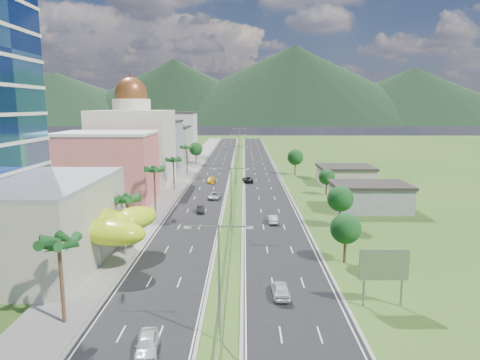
{
  "coord_description": "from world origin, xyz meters",
  "views": [
    {
      "loc": [
        2.21,
        -60.97,
        21.16
      ],
      "look_at": [
        1.42,
        20.6,
        7.0
      ],
      "focal_mm": 32.0,
      "sensor_mm": 36.0,
      "label": 1
    }
  ],
  "objects": [
    {
      "name": "car_white_near_right",
      "position": [
        6.33,
        -15.79,
        0.85
      ],
      "size": [
        2.08,
        4.82,
        1.62
      ],
      "primitive_type": "imported",
      "rotation": [
        0.0,
        0.0,
        3.18
      ],
      "color": "silver",
      "rests_on": "road_right"
    },
    {
      "name": "palm_tree_c",
      "position": [
        -15.5,
        22.0,
        8.5
      ],
      "size": [
        3.6,
        3.6,
        9.6
      ],
      "color": "#47301C",
      "rests_on": "ground"
    },
    {
      "name": "road_right",
      "position": [
        7.5,
        90.0,
        0.02
      ],
      "size": [
        11.0,
        260.0,
        0.04
      ],
      "primitive_type": "cube",
      "color": "black",
      "rests_on": "ground"
    },
    {
      "name": "leafy_tree_rc",
      "position": [
        22.0,
        40.0,
        4.37
      ],
      "size": [
        3.85,
        3.85,
        6.33
      ],
      "color": "#47301C",
      "rests_on": "ground"
    },
    {
      "name": "sidewalk_left",
      "position": [
        -17.0,
        90.0,
        0.06
      ],
      "size": [
        7.0,
        260.0,
        0.12
      ],
      "primitive_type": "cube",
      "color": "gray",
      "rests_on": "ground"
    },
    {
      "name": "palm_tree_d",
      "position": [
        -15.5,
        45.0,
        7.54
      ],
      "size": [
        3.6,
        3.6,
        8.6
      ],
      "color": "#47301C",
      "rests_on": "ground"
    },
    {
      "name": "car_silver_right",
      "position": [
        7.43,
        14.83,
        0.79
      ],
      "size": [
        1.76,
        4.59,
        1.49
      ],
      "primitive_type": "imported",
      "rotation": [
        0.0,
        0.0,
        3.18
      ],
      "color": "#A7A9AF",
      "rests_on": "road_right"
    },
    {
      "name": "median_guardrail",
      "position": [
        0.0,
        71.99,
        0.62
      ],
      "size": [
        0.1,
        216.06,
        0.76
      ],
      "color": "gray",
      "rests_on": "ground"
    },
    {
      "name": "road_left",
      "position": [
        -7.5,
        90.0,
        0.02
      ],
      "size": [
        11.0,
        260.0,
        0.04
      ],
      "primitive_type": "cube",
      "color": "black",
      "rests_on": "ground"
    },
    {
      "name": "palm_tree_e",
      "position": [
        -15.5,
        70.0,
        8.31
      ],
      "size": [
        3.6,
        3.6,
        9.4
      ],
      "color": "#47301C",
      "rests_on": "ground"
    },
    {
      "name": "leafy_tree_lfar",
      "position": [
        -15.5,
        95.0,
        5.58
      ],
      "size": [
        4.9,
        4.9,
        8.05
      ],
      "color": "#47301C",
      "rests_on": "ground"
    },
    {
      "name": "leafy_tree_ra",
      "position": [
        16.0,
        -5.0,
        4.78
      ],
      "size": [
        4.2,
        4.2,
        6.9
      ],
      "color": "#47301C",
      "rests_on": "ground"
    },
    {
      "name": "shed_far",
      "position": [
        30.0,
        55.0,
        2.2
      ],
      "size": [
        14.0,
        12.0,
        4.4
      ],
      "primitive_type": "cube",
      "color": "#A7A08A",
      "rests_on": "ground"
    },
    {
      "name": "mountain_ridge",
      "position": [
        60.0,
        450.0,
        0.0
      ],
      "size": [
        860.0,
        140.0,
        90.0
      ],
      "primitive_type": null,
      "color": "black",
      "rests_on": "ground"
    },
    {
      "name": "car_white_near_left",
      "position": [
        -6.17,
        -27.1,
        0.85
      ],
      "size": [
        2.5,
        4.96,
        1.62
      ],
      "primitive_type": "imported",
      "rotation": [
        0.0,
        0.0,
        0.13
      ],
      "color": "silver",
      "rests_on": "road_left"
    },
    {
      "name": "palm_tree_b",
      "position": [
        -15.5,
        2.0,
        7.06
      ],
      "size": [
        3.6,
        3.6,
        8.1
      ],
      "color": "#47301C",
      "rests_on": "ground"
    },
    {
      "name": "shed_near",
      "position": [
        28.0,
        25.0,
        2.5
      ],
      "size": [
        15.0,
        10.0,
        5.0
      ],
      "primitive_type": "cube",
      "color": "gray",
      "rests_on": "ground"
    },
    {
      "name": "pink_shophouse",
      "position": [
        -28.0,
        32.0,
        7.5
      ],
      "size": [
        20.0,
        15.0,
        15.0
      ],
      "primitive_type": "cube",
      "color": "#D36356",
      "rests_on": "ground"
    },
    {
      "name": "car_dark_far_right",
      "position": [
        3.2,
        57.18,
        0.81
      ],
      "size": [
        3.16,
        5.8,
        1.54
      ],
      "primitive_type": "imported",
      "rotation": [
        0.0,
        0.0,
        3.25
      ],
      "color": "black",
      "rests_on": "road_right"
    },
    {
      "name": "car_silver_mid_left",
      "position": [
        -4.6,
        35.35,
        0.78
      ],
      "size": [
        2.99,
        5.55,
        1.48
      ],
      "primitive_type": "imported",
      "rotation": [
        0.0,
        0.0,
        -0.1
      ],
      "color": "#A9AAB0",
      "rests_on": "road_left"
    },
    {
      "name": "streetlight_median_d",
      "position": [
        0.0,
        95.0,
        6.75
      ],
      "size": [
        6.04,
        0.25,
        11.0
      ],
      "color": "gray",
      "rests_on": "ground"
    },
    {
      "name": "leafy_tree_rd",
      "position": [
        18.0,
        70.0,
        5.58
      ],
      "size": [
        4.9,
        4.9,
        8.05
      ],
      "color": "#47301C",
      "rests_on": "ground"
    },
    {
      "name": "car_yellow_far_left",
      "position": [
        -6.91,
        56.22,
        0.8
      ],
      "size": [
        2.17,
        5.24,
        1.52
      ],
      "primitive_type": "imported",
      "rotation": [
        0.0,
        0.0,
        -0.01
      ],
      "color": "gold",
      "rests_on": "road_left"
    },
    {
      "name": "streetlight_median_a",
      "position": [
        0.0,
        -25.0,
        6.75
      ],
      "size": [
        6.04,
        0.25,
        11.0
      ],
      "color": "gray",
      "rests_on": "ground"
    },
    {
      "name": "midrise_white",
      "position": [
        -27.0,
        125.0,
        9.0
      ],
      "size": [
        16.0,
        15.0,
        18.0
      ],
      "primitive_type": "cube",
      "color": "silver",
      "rests_on": "ground"
    },
    {
      "name": "ground",
      "position": [
        0.0,
        0.0,
        0.0
      ],
      "size": [
        500.0,
        500.0,
        0.0
      ],
      "primitive_type": "plane",
      "color": "#2D5119",
      "rests_on": "ground"
    },
    {
      "name": "domed_building",
      "position": [
        -28.0,
        55.0,
        11.35
      ],
      "size": [
        20.0,
        20.0,
        28.7
      ],
      "color": "beige",
      "rests_on": "ground"
    },
    {
      "name": "palm_tree_a",
      "position": [
        -15.5,
        -22.0,
        8.02
      ],
      "size": [
        3.6,
        3.6,
        9.1
      ],
      "color": "#47301C",
      "rests_on": "ground"
    },
    {
      "name": "streetlight_median_b",
      "position": [
        0.0,
        10.0,
        6.75
      ],
      "size": [
        6.04,
        0.25,
        11.0
      ],
      "color": "gray",
      "rests_on": "ground"
    },
    {
      "name": "streetlight_median_e",
      "position": [
        0.0,
        140.0,
        6.75
      ],
      "size": [
        6.04,
        0.25,
        11.0
      ],
      "color": "gray",
      "rests_on": "ground"
    },
    {
      "name": "midrise_grey",
      "position": [
        -27.0,
        80.0,
        8.0
      ],
      "size": [
        16.0,
        15.0,
        16.0
      ],
      "primitive_type": "cube",
      "color": "gray",
      "rests_on": "ground"
    },
    {
      "name": "motorcycle",
      "position": [
        -11.13,
        -16.98,
        0.59
      ],
      "size": [
        0.75,
        1.78,
        1.1
      ],
      "primitive_type": "imported",
      "rotation": [
        0.0,
        0.0,
        0.14
      ],
      "color": "black",
      "rests_on": "road_left"
    },
    {
      "name": "streetlight_median_c",
      "position": [
        0.0,
        50.0,
        6.75
      ],
      "size": [
        6.04,
        0.25,
        11.0
      ],
      "color": "gray",
      "rests_on": "ground"
    },
    {
      "name": "car_dark_left",
      "position": [
        -6.56,
        22.62,
        0.72
      ],
      "size": [
        1.78,
        4.24,
        1.36
      ],
      "primitive_type": "imported",
      "rotation": [
        0.0,
        0.0,
        0.08
      ],
      "color": "black",
      "rests_on": "road_left"
    },
    {
      "name": "midrise_beige",
      "position": [
        -27.0,
        102.0,
        6.5
      ],
      "size": [
        16.0,
        15.0,
        13.0
      ],
      "primitive_type": "cube",
      "color": "#A7A08A",
      "rests_on": "ground"
    },
    {
      "name": "billboard",
      "position": [
        17.0,
        -18.0,
        4.42
      ],
      "size": [
        5.2,
        0.35,
        6.2
      ],
      "color": "gray",
      "rests_on": "ground"
    },
    {
      "name": "lime_canopy",
      "position": [
        -20.0,
        -4.0,
        4.99
      ],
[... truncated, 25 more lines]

